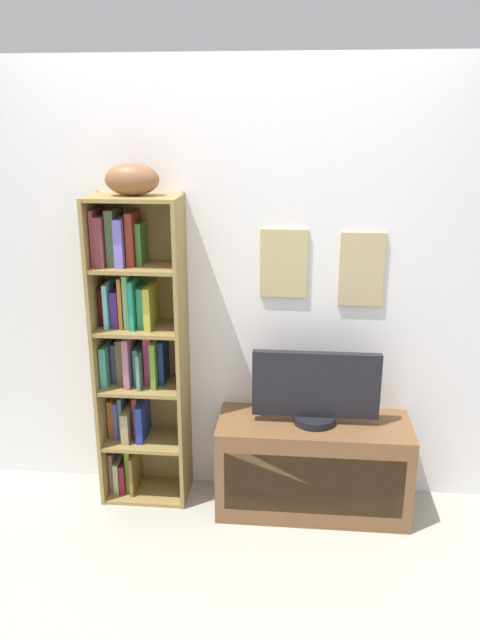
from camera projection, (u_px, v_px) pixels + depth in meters
ground at (208, 632)px, 2.59m from camera, size 5.20×5.20×0.04m
back_wall at (235, 289)px, 3.29m from camera, size 4.80×0.08×2.34m
bookshelf at (135, 348)px, 3.29m from camera, size 0.47×0.29×1.68m
football at (132, 180)px, 2.98m from camera, size 0.27×0.16×0.16m
tv_stand at (313, 466)px, 3.31m from camera, size 1.02×0.40×0.52m
television at (316, 389)px, 3.17m from camera, size 0.66×0.22×0.39m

